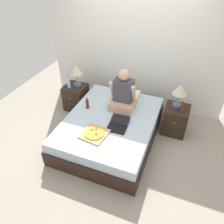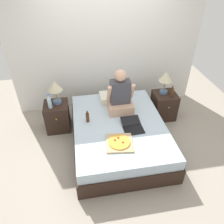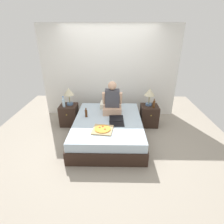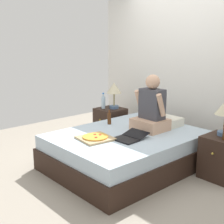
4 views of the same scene
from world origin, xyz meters
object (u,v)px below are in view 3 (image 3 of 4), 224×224
object	(u,v)px
bed	(108,129)
water_bottle	(64,103)
beer_bottle	(154,104)
beer_bottle_on_bed	(86,113)
laptop	(117,122)
nightstand_left	(69,115)
person_seated	(112,102)
nightstand_right	(149,115)
lamp_on_right_nightstand	(150,93)
pizza_box	(103,129)
lamp_on_left_nightstand	(69,93)

from	to	relation	value
bed	water_bottle	xyz separation A→B (m)	(-1.14, 0.55, 0.43)
beer_bottle	beer_bottle_on_bed	size ratio (longest dim) A/B	1.05
laptop	beer_bottle_on_bed	distance (m)	0.77
nightstand_left	person_seated	world-z (taller)	person_seated
laptop	bed	bearing A→B (deg)	141.23
nightstand_right	lamp_on_right_nightstand	world-z (taller)	lamp_on_right_nightstand
nightstand_left	nightstand_right	size ratio (longest dim) A/B	1.00
nightstand_right	laptop	distance (m)	1.20
beer_bottle_on_bed	laptop	bearing A→B (deg)	-22.15
lamp_on_right_nightstand	beer_bottle	xyz separation A→B (m)	(0.10, -0.15, -0.23)
pizza_box	nightstand_right	bearing A→B (deg)	43.99
lamp_on_left_nightstand	nightstand_right	distance (m)	2.17
beer_bottle	person_seated	bearing A→B (deg)	-171.48
beer_bottle_on_bed	water_bottle	bearing A→B (deg)	146.55
nightstand_left	nightstand_right	world-z (taller)	same
person_seated	lamp_on_right_nightstand	bearing A→B (deg)	18.01
person_seated	pizza_box	world-z (taller)	person_seated
bed	person_seated	world-z (taller)	person_seated
lamp_on_right_nightstand	water_bottle	bearing A→B (deg)	-176.32
bed	lamp_on_left_nightstand	world-z (taller)	lamp_on_left_nightstand
nightstand_left	nightstand_right	xyz separation A→B (m)	(2.13, 0.00, 0.00)
bed	laptop	xyz separation A→B (m)	(0.20, -0.16, 0.26)
bed	lamp_on_right_nightstand	world-z (taller)	lamp_on_right_nightstand
bed	pizza_box	distance (m)	0.55
water_bottle	nightstand_right	size ratio (longest dim) A/B	0.50
nightstand_right	beer_bottle_on_bed	distance (m)	1.68
bed	lamp_on_left_nightstand	distance (m)	1.39
beer_bottle	nightstand_right	bearing A→B (deg)	125.01
nightstand_left	lamp_on_left_nightstand	distance (m)	0.60
laptop	pizza_box	bearing A→B (deg)	-131.81
pizza_box	person_seated	bearing A→B (deg)	77.98
lamp_on_left_nightstand	water_bottle	world-z (taller)	lamp_on_left_nightstand
bed	beer_bottle_on_bed	bearing A→B (deg)	165.62
nightstand_left	lamp_on_right_nightstand	xyz separation A→B (m)	(2.10, 0.05, 0.60)
water_bottle	pizza_box	distance (m)	1.48
lamp_on_right_nightstand	laptop	distance (m)	1.25
pizza_box	laptop	bearing A→B (deg)	48.19
water_bottle	person_seated	size ratio (longest dim) A/B	0.35
nightstand_left	person_seated	size ratio (longest dim) A/B	0.70
water_bottle	beer_bottle_on_bed	bearing A→B (deg)	-33.45
bed	nightstand_left	xyz separation A→B (m)	(-1.06, 0.64, 0.04)
nightstand_right	bed	bearing A→B (deg)	-149.04
lamp_on_left_nightstand	water_bottle	size ratio (longest dim) A/B	1.63
person_seated	beer_bottle_on_bed	xyz separation A→B (m)	(-0.61, -0.25, -0.20)
water_bottle	person_seated	xyz separation A→B (m)	(1.24, -0.17, 0.10)
water_bottle	beer_bottle_on_bed	size ratio (longest dim) A/B	1.25
lamp_on_left_nightstand	bed	bearing A→B (deg)	-33.91
water_bottle	person_seated	bearing A→B (deg)	-7.65
lamp_on_left_nightstand	lamp_on_right_nightstand	size ratio (longest dim) A/B	1.00
beer_bottle	person_seated	xyz separation A→B (m)	(-1.04, -0.16, 0.12)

